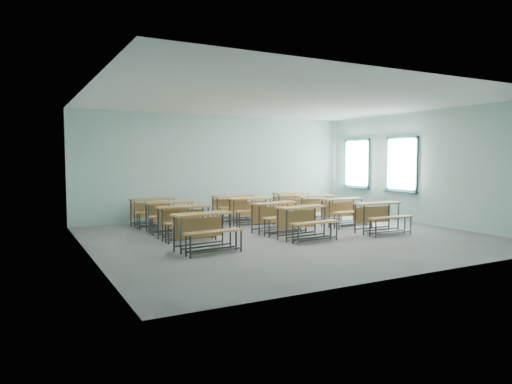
% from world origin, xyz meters
% --- Properties ---
extents(room, '(9.04, 8.04, 3.24)m').
position_xyz_m(room, '(0.08, 0.03, 1.60)').
color(room, gray).
rests_on(room, ground).
extents(desk_unit_r0c0, '(1.29, 0.94, 0.76)m').
position_xyz_m(desk_unit_r0c0, '(-2.37, -0.62, 0.51)').
color(desk_unit_r0c0, '#AB793D').
rests_on(desk_unit_r0c0, ground).
extents(desk_unit_r0c1, '(1.29, 0.93, 0.76)m').
position_xyz_m(desk_unit_r0c1, '(0.12, -0.50, 0.51)').
color(desk_unit_r0c1, '#AB793D').
rests_on(desk_unit_r0c1, ground).
extents(desk_unit_r0c2, '(1.23, 0.84, 0.76)m').
position_xyz_m(desk_unit_r0c2, '(2.30, -0.63, 0.51)').
color(desk_unit_r0c2, '#AB793D').
rests_on(desk_unit_r0c2, ground).
extents(desk_unit_r1c0, '(1.23, 0.84, 0.76)m').
position_xyz_m(desk_unit_r1c0, '(-2.26, 0.89, 0.51)').
color(desk_unit_r1c0, '#AB793D').
rests_on(desk_unit_r1c0, ground).
extents(desk_unit_r1c1, '(1.29, 0.93, 0.76)m').
position_xyz_m(desk_unit_r1c1, '(0.04, 0.62, 0.51)').
color(desk_unit_r1c1, '#AB793D').
rests_on(desk_unit_r1c1, ground).
extents(desk_unit_r1c2, '(1.22, 0.82, 0.76)m').
position_xyz_m(desk_unit_r1c2, '(2.26, 0.71, 0.51)').
color(desk_unit_r1c2, '#AB793D').
rests_on(desk_unit_r1c2, ground).
extents(desk_unit_r2c0, '(1.27, 0.89, 0.76)m').
position_xyz_m(desk_unit_r2c0, '(-2.23, 2.11, 0.51)').
color(desk_unit_r2c0, '#AB793D').
rests_on(desk_unit_r2c0, ground).
extents(desk_unit_r2c1, '(1.27, 0.90, 0.76)m').
position_xyz_m(desk_unit_r2c1, '(0.12, 2.12, 0.51)').
color(desk_unit_r2c1, '#AB793D').
rests_on(desk_unit_r2c1, ground).
extents(desk_unit_r2c2, '(1.23, 0.84, 0.76)m').
position_xyz_m(desk_unit_r2c2, '(2.22, 1.95, 0.51)').
color(desk_unit_r2c2, '#AB793D').
rests_on(desk_unit_r2c2, ground).
extents(desk_unit_r3c0, '(1.28, 0.91, 0.76)m').
position_xyz_m(desk_unit_r3c0, '(-2.36, 3.18, 0.51)').
color(desk_unit_r3c0, '#AB793D').
rests_on(desk_unit_r3c0, ground).
extents(desk_unit_r3c1, '(1.22, 0.82, 0.76)m').
position_xyz_m(desk_unit_r3c1, '(0.03, 3.08, 0.51)').
color(desk_unit_r3c1, '#AB793D').
rests_on(desk_unit_r3c1, ground).
extents(desk_unit_r3c2, '(1.22, 0.82, 0.76)m').
position_xyz_m(desk_unit_r3c2, '(2.24, 3.29, 0.51)').
color(desk_unit_r3c2, '#AB793D').
rests_on(desk_unit_r3c2, ground).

